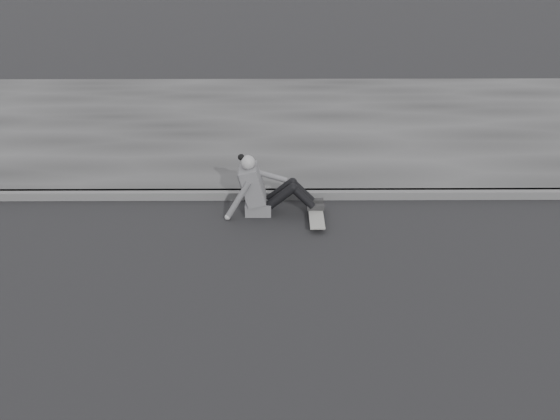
% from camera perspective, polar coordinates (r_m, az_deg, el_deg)
% --- Properties ---
extents(ground, '(80.00, 80.00, 0.00)m').
position_cam_1_polar(ground, '(6.97, 2.52, -8.33)').
color(ground, black).
rests_on(ground, ground).
extents(curb, '(24.00, 0.16, 0.12)m').
position_cam_1_polar(curb, '(9.16, 1.80, 1.44)').
color(curb, '#4E4E4E').
rests_on(curb, ground).
extents(sidewalk, '(24.00, 6.00, 0.12)m').
position_cam_1_polar(sidewalk, '(11.95, 1.31, 7.78)').
color(sidewalk, '#333333').
rests_on(sidewalk, ground).
extents(skateboard, '(0.20, 0.78, 0.09)m').
position_cam_1_polar(skateboard, '(8.55, 3.33, -0.54)').
color(skateboard, '#A2A29D').
rests_on(skateboard, ground).
extents(seated_woman, '(1.38, 0.46, 0.88)m').
position_cam_1_polar(seated_woman, '(8.62, -1.59, 1.91)').
color(seated_woman, '#525254').
rests_on(seated_woman, ground).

